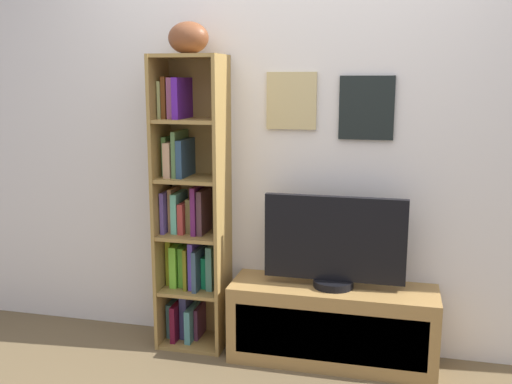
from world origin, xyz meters
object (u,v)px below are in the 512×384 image
object	(u,v)px
football	(188,38)
bookshelf	(189,215)
television	(334,243)
tv_stand	(332,324)

from	to	relation	value
football	bookshelf	bearing A→B (deg)	131.86
television	bookshelf	bearing A→B (deg)	175.81
bookshelf	football	world-z (taller)	football
football	tv_stand	xyz separation A→B (m)	(0.82, -0.03, -1.55)
football	television	size ratio (longest dim) A/B	0.32
bookshelf	tv_stand	world-z (taller)	bookshelf
bookshelf	football	bearing A→B (deg)	-48.14
bookshelf	football	size ratio (longest dim) A/B	6.90
football	television	xyz separation A→B (m)	(0.82, -0.03, -1.08)
football	tv_stand	world-z (taller)	football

